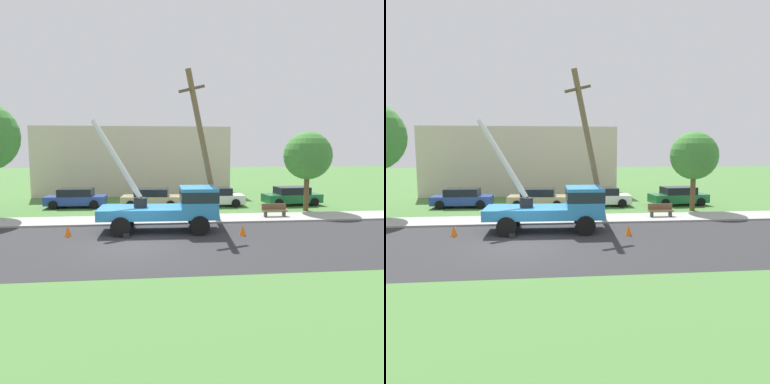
# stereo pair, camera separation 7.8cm
# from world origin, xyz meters

# --- Properties ---
(ground_plane) EXTENTS (120.00, 120.00, 0.00)m
(ground_plane) POSITION_xyz_m (0.00, 12.00, 0.00)
(ground_plane) COLOR #477538
(road_asphalt) EXTENTS (80.00, 8.85, 0.01)m
(road_asphalt) POSITION_xyz_m (0.00, 0.00, 0.00)
(road_asphalt) COLOR #2B2B2D
(road_asphalt) RESTS_ON ground
(sidewalk_strip) EXTENTS (80.00, 2.71, 0.10)m
(sidewalk_strip) POSITION_xyz_m (0.00, 5.78, 0.05)
(sidewalk_strip) COLOR #9E9E99
(sidewalk_strip) RESTS_ON ground
(utility_truck) EXTENTS (6.76, 3.21, 5.98)m
(utility_truck) POSITION_xyz_m (1.94, 2.82, 1.41)
(utility_truck) COLOR #2D84C6
(utility_truck) RESTS_ON ground
(leaning_utility_pole) EXTENTS (2.73, 1.98, 8.76)m
(leaning_utility_pole) POSITION_xyz_m (3.73, 4.41, 4.50)
(leaning_utility_pole) COLOR brown
(leaning_utility_pole) RESTS_ON ground
(traffic_cone_ahead) EXTENTS (0.36, 0.36, 0.56)m
(traffic_cone_ahead) POSITION_xyz_m (5.34, 1.35, 0.28)
(traffic_cone_ahead) COLOR orange
(traffic_cone_ahead) RESTS_ON ground
(traffic_cone_behind) EXTENTS (0.36, 0.36, 0.56)m
(traffic_cone_behind) POSITION_xyz_m (-3.45, 2.07, 0.28)
(traffic_cone_behind) COLOR orange
(traffic_cone_behind) RESTS_ON ground
(parked_sedan_blue) EXTENTS (4.44, 2.08, 1.42)m
(parked_sedan_blue) POSITION_xyz_m (-4.91, 11.53, 0.71)
(parked_sedan_blue) COLOR #263F99
(parked_sedan_blue) RESTS_ON ground
(parked_sedan_tan) EXTENTS (4.55, 2.28, 1.42)m
(parked_sedan_tan) POSITION_xyz_m (0.72, 10.89, 0.71)
(parked_sedan_tan) COLOR tan
(parked_sedan_tan) RESTS_ON ground
(parked_sedan_white) EXTENTS (4.44, 2.08, 1.42)m
(parked_sedan_white) POSITION_xyz_m (5.57, 11.10, 0.71)
(parked_sedan_white) COLOR silver
(parked_sedan_white) RESTS_ON ground
(parked_sedan_green) EXTENTS (4.53, 2.25, 1.42)m
(parked_sedan_green) POSITION_xyz_m (11.63, 10.94, 0.71)
(parked_sedan_green) COLOR #1E6638
(parked_sedan_green) RESTS_ON ground
(park_bench) EXTENTS (1.60, 0.45, 0.90)m
(park_bench) POSITION_xyz_m (8.51, 5.85, 0.46)
(park_bench) COLOR brown
(park_bench) RESTS_ON ground
(roadside_tree_far) EXTENTS (3.33, 3.33, 5.56)m
(roadside_tree_far) POSITION_xyz_m (11.63, 8.26, 3.87)
(roadside_tree_far) COLOR brown
(roadside_tree_far) RESTS_ON ground
(lowrise_building_backdrop) EXTENTS (18.00, 6.00, 6.40)m
(lowrise_building_backdrop) POSITION_xyz_m (-0.97, 20.18, 3.20)
(lowrise_building_backdrop) COLOR beige
(lowrise_building_backdrop) RESTS_ON ground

